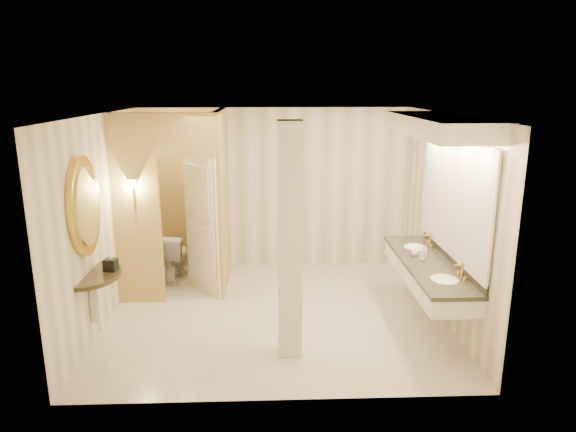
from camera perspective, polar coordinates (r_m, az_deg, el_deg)
name	(u,v)px	position (r m, az deg, el deg)	size (l,w,h in m)	color
floor	(276,314)	(7.19, -1.38, -10.78)	(4.50, 4.50, 0.00)	beige
ceiling	(274,114)	(6.52, -1.52, 11.23)	(4.50, 4.50, 0.00)	white
wall_back	(273,189)	(8.68, -1.63, 3.03)	(4.50, 0.02, 2.70)	silver
wall_front	(278,273)	(4.82, -1.11, -6.38)	(4.50, 0.02, 2.70)	silver
wall_left	(102,221)	(7.07, -20.00, -0.49)	(0.02, 4.00, 2.70)	silver
wall_right	(444,217)	(7.12, 16.96, -0.13)	(0.02, 4.00, 2.70)	silver
toilet_closet	(198,201)	(7.73, -10.00, 1.66)	(1.50, 1.55, 2.70)	tan
wall_sconce	(133,185)	(7.30, -16.82, 3.30)	(0.14, 0.14, 0.42)	gold
vanity	(435,204)	(6.61, 16.03, 1.30)	(0.75, 2.45, 2.09)	white
console_shelf	(87,237)	(6.45, -21.44, -2.14)	(0.90, 0.90, 1.90)	black
pillar	(290,243)	(5.72, 0.22, -3.01)	(0.27, 0.27, 2.70)	white
tissue_box	(111,265)	(6.60, -19.10, -5.12)	(0.14, 0.14, 0.14)	black
toilet	(174,256)	(8.47, -12.60, -4.35)	(0.43, 0.76, 0.77)	white
soap_bottle_a	(425,251)	(7.02, 14.97, -3.75)	(0.05, 0.05, 0.12)	beige
soap_bottle_b	(415,252)	(6.94, 13.92, -3.89)	(0.09, 0.09, 0.12)	silver
soap_bottle_c	(423,253)	(6.78, 14.77, -4.02)	(0.08, 0.08, 0.20)	#C6B28C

